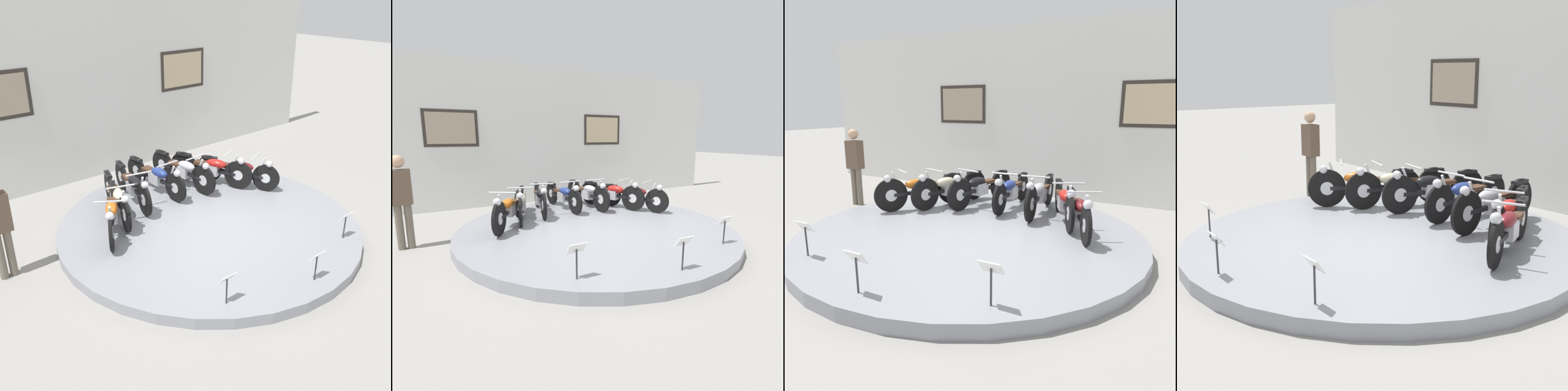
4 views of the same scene
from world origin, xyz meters
The scene contains 14 objects.
ground_plane centered at (0.00, 0.00, 0.00)m, with size 60.00×60.00×0.00m, color gray.
display_platform centered at (0.00, 0.00, 0.10)m, with size 5.73×5.73×0.19m, color gray.
back_wall centered at (0.00, 3.90, 2.09)m, with size 14.00×0.22×4.17m.
motorcycle_orange centered at (-1.62, 0.82, 0.59)m, with size 1.12×1.74×0.81m.
motorcycle_cream centered at (-1.24, 1.29, 0.59)m, with size 0.71×1.94×0.81m.
motorcycle_black centered at (-0.67, 1.61, 0.59)m, with size 0.59×1.98×0.81m.
motorcycle_blue centered at (0.00, 1.72, 0.57)m, with size 0.54×1.98×0.79m.
motorcycle_silver centered at (0.67, 1.61, 0.59)m, with size 0.54×2.01×0.81m.
motorcycle_red centered at (1.24, 1.30, 0.58)m, with size 0.89×1.84×0.80m.
motorcycle_maroon centered at (1.62, 0.82, 0.57)m, with size 0.88×1.80×0.78m.
info_placard_front_left centered at (-1.45, -2.05, 0.56)m, with size 0.26×0.11×0.51m.
info_placard_front_centre centered at (0.00, -2.51, 0.56)m, with size 0.26×0.11×0.51m.
info_placard_front_right centered at (1.45, -2.05, 0.56)m, with size 0.26×0.11×0.51m.
visitor_standing centered at (-3.55, 0.92, 1.00)m, with size 0.36×0.23×1.75m.
Camera 3 is at (3.10, -5.32, 2.26)m, focal length 35.00 mm.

